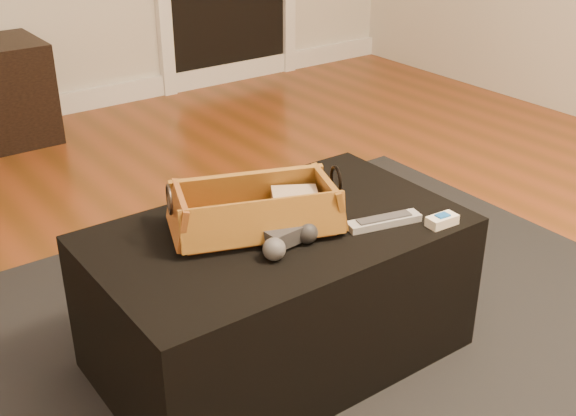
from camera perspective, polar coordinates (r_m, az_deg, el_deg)
floor at (r=2.07m, az=5.26°, el=-14.13°), size 5.00×5.50×0.01m
baseboard at (r=4.23m, az=-19.77°, el=7.27°), size 5.00×0.04×0.12m
area_rug at (r=2.13m, az=0.04°, el=-12.20°), size 2.60×2.00×0.01m
ottoman at (r=2.04m, az=-0.79°, el=-6.75°), size 1.00×0.60×0.42m
tv_remote at (r=1.89m, az=-3.11°, el=-1.26°), size 0.24×0.11×0.02m
cloth_bundle at (r=1.96m, az=0.54°, el=0.47°), size 0.15×0.13×0.07m
wicker_basket at (r=1.90m, az=-2.59°, el=-0.29°), size 0.50×0.37×0.16m
game_controller at (r=1.82m, az=-0.06°, el=-2.44°), size 0.19×0.11×0.06m
silver_remote at (r=1.96m, az=7.58°, el=-1.03°), size 0.22×0.10×0.02m
cream_gadget at (r=1.98m, az=12.08°, el=-0.96°), size 0.09×0.05×0.03m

